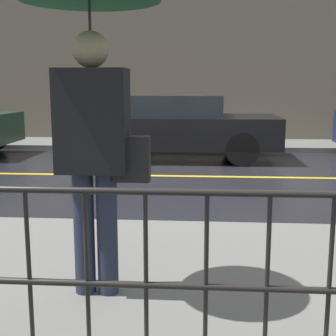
{
  "coord_description": "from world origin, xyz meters",
  "views": [
    {
      "loc": [
        0.28,
        -7.82,
        1.53
      ],
      "look_at": [
        -0.17,
        -1.71,
        0.44
      ],
      "focal_mm": 50.0,
      "sensor_mm": 36.0,
      "label": 1
    }
  ],
  "objects": [
    {
      "name": "car_black",
      "position": [
        -0.28,
        1.95,
        0.7
      ],
      "size": [
        4.14,
        1.87,
        1.33
      ],
      "color": "black",
      "rests_on": "ground_plane"
    },
    {
      "name": "pedestrian",
      "position": [
        -0.43,
        -4.81,
        1.69
      ],
      "size": [
        0.91,
        0.91,
        2.15
      ],
      "color": "#23283D",
      "rests_on": "sidewalk_near"
    },
    {
      "name": "ground_plane",
      "position": [
        0.0,
        0.0,
        0.0
      ],
      "size": [
        80.0,
        80.0,
        0.0
      ],
      "primitive_type": "plane",
      "color": "black"
    },
    {
      "name": "lane_marking",
      "position": [
        0.0,
        0.0,
        0.0
      ],
      "size": [
        25.2,
        0.12,
        0.01
      ],
      "color": "gold",
      "rests_on": "ground_plane"
    },
    {
      "name": "sidewalk_far",
      "position": [
        0.0,
        3.92,
        0.06
      ],
      "size": [
        28.0,
        1.76,
        0.11
      ],
      "color": "slate",
      "rests_on": "ground_plane"
    },
    {
      "name": "building_storefront",
      "position": [
        0.0,
        4.95,
        3.44
      ],
      "size": [
        28.0,
        0.3,
        6.88
      ],
      "color": "#706656",
      "rests_on": "ground_plane"
    },
    {
      "name": "sidewalk_near",
      "position": [
        0.0,
        -4.43,
        0.06
      ],
      "size": [
        28.0,
        2.78,
        0.11
      ],
      "color": "slate",
      "rests_on": "ground_plane"
    },
    {
      "name": "railing_foreground",
      "position": [
        0.0,
        -5.57,
        0.68
      ],
      "size": [
        12.0,
        0.04,
        0.92
      ],
      "color": "black",
      "rests_on": "sidewalk_near"
    }
  ]
}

